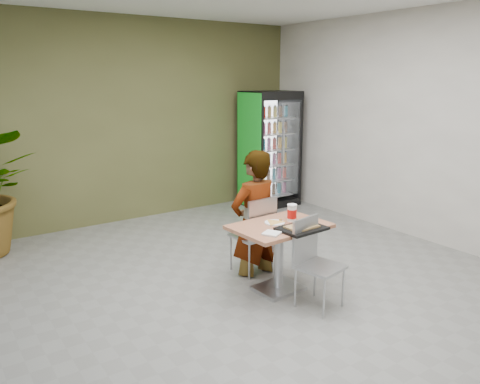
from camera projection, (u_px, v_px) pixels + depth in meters
name	position (u px, v px, depth m)	size (l,w,h in m)	color
ground	(265.00, 297.00, 4.97)	(7.00, 7.00, 0.00)	gray
room_envelope	(267.00, 148.00, 4.59)	(6.00, 7.00, 3.20)	silver
dining_table	(279.00, 244.00, 5.01)	(1.03, 0.75, 0.75)	#B4714D
chair_far	(257.00, 229.00, 5.44)	(0.44, 0.44, 0.94)	#A9ABAE
chair_near	(313.00, 255.00, 4.70)	(0.48, 0.48, 0.91)	#A9ABAE
seated_woman	(254.00, 225.00, 5.47)	(0.66, 0.42, 1.78)	black
pizza_plate	(275.00, 222.00, 5.01)	(0.27, 0.22, 0.03)	white
soda_cup	(292.00, 213.00, 5.07)	(0.11, 0.11, 0.19)	white
napkin_stack	(272.00, 233.00, 4.65)	(0.16, 0.16, 0.02)	white
cafeteria_tray	(302.00, 229.00, 4.79)	(0.48, 0.35, 0.03)	black
beverage_fridge	(270.00, 149.00, 8.38)	(0.94, 0.73, 2.04)	black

